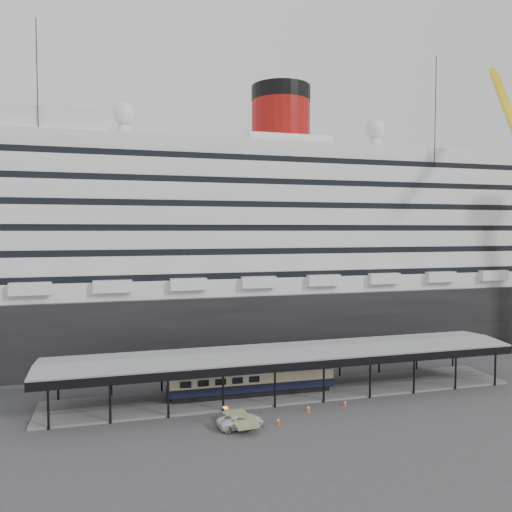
# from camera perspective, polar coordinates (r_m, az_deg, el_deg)

# --- Properties ---
(ground) EXTENTS (200.00, 200.00, 0.00)m
(ground) POSITION_cam_1_polar(r_m,az_deg,el_deg) (57.26, 5.34, -16.86)
(ground) COLOR #39393B
(ground) RESTS_ON ground
(cruise_ship) EXTENTS (130.00, 30.00, 43.90)m
(cruise_ship) POSITION_cam_1_polar(r_m,az_deg,el_deg) (84.54, -2.30, 2.26)
(cruise_ship) COLOR black
(cruise_ship) RESTS_ON ground
(platform_canopy) EXTENTS (56.00, 9.18, 5.30)m
(platform_canopy) POSITION_cam_1_polar(r_m,az_deg,el_deg) (61.00, 3.63, -13.26)
(platform_canopy) COLOR slate
(platform_canopy) RESTS_ON ground
(port_truck) EXTENTS (4.88, 2.69, 1.30)m
(port_truck) POSITION_cam_1_polar(r_m,az_deg,el_deg) (51.71, -1.78, -18.31)
(port_truck) COLOR silver
(port_truck) RESTS_ON ground
(pullman_carriage) EXTENTS (19.55, 2.90, 19.15)m
(pullman_carriage) POSITION_cam_1_polar(r_m,az_deg,el_deg) (59.74, -0.53, -13.62)
(pullman_carriage) COLOR black
(pullman_carriage) RESTS_ON ground
(traffic_cone_left) EXTENTS (0.45, 0.45, 0.72)m
(traffic_cone_left) POSITION_cam_1_polar(r_m,az_deg,el_deg) (52.53, 2.56, -18.31)
(traffic_cone_left) COLOR #DA420C
(traffic_cone_left) RESTS_ON ground
(traffic_cone_mid) EXTENTS (0.42, 0.42, 0.79)m
(traffic_cone_mid) POSITION_cam_1_polar(r_m,az_deg,el_deg) (55.93, 6.00, -16.93)
(traffic_cone_mid) COLOR #DA5A0C
(traffic_cone_mid) RESTS_ON ground
(traffic_cone_right) EXTENTS (0.44, 0.44, 0.69)m
(traffic_cone_right) POSITION_cam_1_polar(r_m,az_deg,el_deg) (58.16, 10.13, -16.22)
(traffic_cone_right) COLOR #F6470D
(traffic_cone_right) RESTS_ON ground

